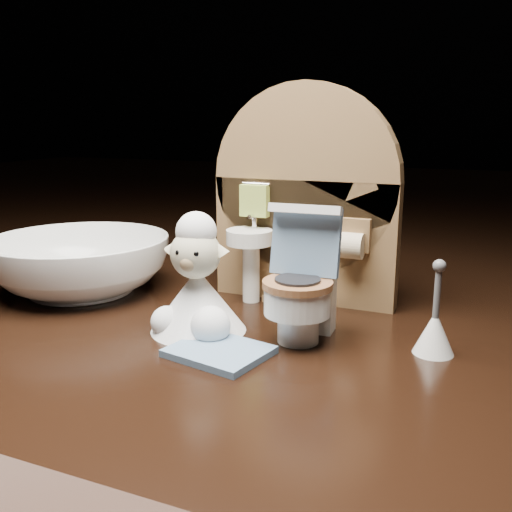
{
  "coord_description": "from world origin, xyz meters",
  "views": [
    {
      "loc": [
        0.12,
        -0.31,
        0.13
      ],
      "look_at": [
        -0.01,
        -0.0,
        0.05
      ],
      "focal_mm": 40.0,
      "sensor_mm": 36.0,
      "label": 1
    }
  ],
  "objects": [
    {
      "name": "backdrop_panel",
      "position": [
        -0.0,
        0.06,
        0.07
      ],
      "size": [
        0.13,
        0.05,
        0.15
      ],
      "color": "brown",
      "rests_on": "ground"
    },
    {
      "name": "toilet_brush",
      "position": [
        0.1,
        0.0,
        0.01
      ],
      "size": [
        0.02,
        0.02,
        0.05
      ],
      "color": "white",
      "rests_on": "ground"
    },
    {
      "name": "plush_lamb",
      "position": [
        -0.04,
        -0.02,
        0.03
      ],
      "size": [
        0.06,
        0.06,
        0.08
      ],
      "rotation": [
        0.0,
        0.0,
        0.13
      ],
      "color": "white",
      "rests_on": "ground"
    },
    {
      "name": "bath_mat",
      "position": [
        -0.01,
        -0.05,
        0.0
      ],
      "size": [
        0.06,
        0.05,
        0.0
      ],
      "primitive_type": "cube",
      "rotation": [
        0.0,
        0.0,
        -0.2
      ],
      "color": "#607FA0",
      "rests_on": "ground"
    },
    {
      "name": "ceramic_bowl",
      "position": [
        -0.16,
        0.02,
        0.02
      ],
      "size": [
        0.14,
        0.14,
        0.04
      ],
      "primitive_type": "imported",
      "rotation": [
        0.0,
        0.0,
        -0.06
      ],
      "color": "white",
      "rests_on": "ground"
    },
    {
      "name": "toy_toilet",
      "position": [
        0.02,
        -0.0,
        0.03
      ],
      "size": [
        0.04,
        0.05,
        0.08
      ],
      "rotation": [
        0.0,
        0.0,
        0.05
      ],
      "color": "white",
      "rests_on": "ground"
    }
  ]
}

